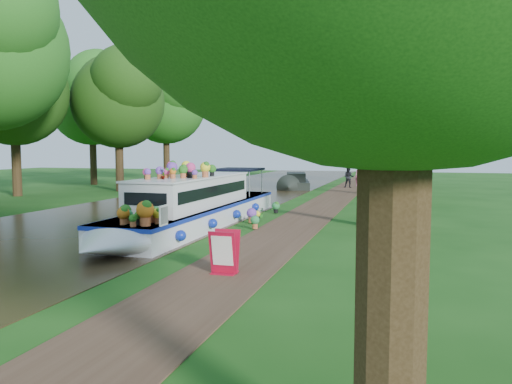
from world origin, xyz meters
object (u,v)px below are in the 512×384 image
at_px(sandwich_board, 224,254).
at_px(pedestrian_dark, 349,177).
at_px(second_boat, 296,182).
at_px(pedestrian_pink, 359,176).
at_px(plant_boat, 193,204).

distance_m(sandwich_board, pedestrian_dark, 26.60).
bearing_deg(second_boat, sandwich_board, -94.72).
distance_m(second_boat, pedestrian_pink, 5.38).
distance_m(second_boat, pedestrian_dark, 3.94).
bearing_deg(plant_boat, sandwich_board, -60.51).
height_order(plant_boat, pedestrian_pink, plant_boat).
height_order(sandwich_board, pedestrian_pink, pedestrian_pink).
bearing_deg(pedestrian_pink, second_boat, -139.83).
xyz_separation_m(plant_boat, second_boat, (-0.21, 19.02, -0.39)).
height_order(second_boat, pedestrian_pink, pedestrian_pink).
relative_size(plant_boat, pedestrian_dark, 8.76).
xyz_separation_m(sandwich_board, pedestrian_dark, (-0.03, 26.60, 0.33)).
bearing_deg(plant_boat, pedestrian_dark, 80.49).
distance_m(plant_boat, sandwich_board, 7.04).
bearing_deg(second_boat, pedestrian_pink, 25.26).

